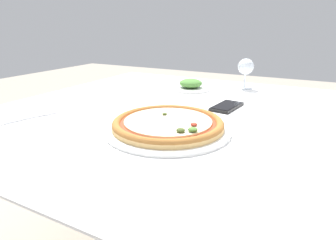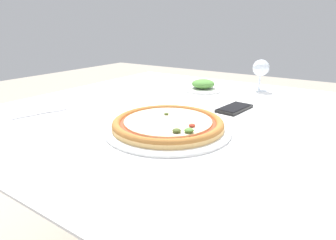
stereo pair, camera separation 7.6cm
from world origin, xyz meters
TOP-DOWN VIEW (x-y plane):
  - dining_table at (0.00, 0.00)m, footprint 1.30×1.18m
  - pizza_plate at (0.01, -0.18)m, footprint 0.35×0.35m
  - fork at (-0.42, -0.29)m, footprint 0.06×0.17m
  - wine_glass_far_left at (0.07, 0.45)m, footprint 0.07×0.07m
  - cell_phone at (0.09, 0.11)m, footprint 0.09×0.15m
  - side_plate at (-0.14, 0.31)m, footprint 0.17×0.17m

SIDE VIEW (x-z plane):
  - dining_table at x=0.00m, z-range 0.28..0.99m
  - fork at x=-0.42m, z-range 0.71..0.72m
  - cell_phone at x=0.09m, z-range 0.71..0.72m
  - pizza_plate at x=0.01m, z-range 0.71..0.75m
  - side_plate at x=-0.14m, z-range 0.71..0.75m
  - wine_glass_far_left at x=0.07m, z-range 0.74..0.87m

